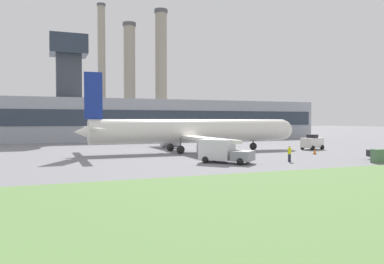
# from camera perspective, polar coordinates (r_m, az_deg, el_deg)

# --- Properties ---
(ground_plane) EXTENTS (400.00, 400.00, 0.00)m
(ground_plane) POSITION_cam_1_polar(r_m,az_deg,el_deg) (48.04, 0.72, -3.34)
(ground_plane) COLOR gray
(terminal_building) EXTENTS (85.80, 12.99, 21.66)m
(terminal_building) POSITION_cam_1_polar(r_m,az_deg,el_deg) (83.39, -9.45, 2.16)
(terminal_building) COLOR #9EA3AD
(terminal_building) RESTS_ON ground_plane
(smokestack_left) EXTENTS (2.53, 2.53, 38.41)m
(smokestack_left) POSITION_cam_1_polar(r_m,az_deg,el_deg) (114.47, -13.60, 9.27)
(smokestack_left) COLOR gray
(smokestack_left) RESTS_ON ground_plane
(smokestack_right) EXTENTS (4.00, 4.00, 34.03)m
(smokestack_right) POSITION_cam_1_polar(r_m,az_deg,el_deg) (116.97, -9.49, 8.08)
(smokestack_right) COLOR gray
(smokestack_right) RESTS_ON ground_plane
(smokestack_far) EXTENTS (4.13, 4.13, 38.58)m
(smokestack_far) POSITION_cam_1_polar(r_m,az_deg,el_deg) (117.99, -4.73, 9.16)
(smokestack_far) COLOR gray
(smokestack_far) RESTS_ON ground_plane
(airplane) EXTENTS (31.32, 28.20, 10.22)m
(airplane) POSITION_cam_1_polar(r_m,az_deg,el_deg) (50.70, -0.08, 0.06)
(airplane) COLOR white
(airplane) RESTS_ON ground_plane
(pushback_tug) EXTENTS (3.58, 2.98, 2.22)m
(pushback_tug) POSITION_cam_1_polar(r_m,az_deg,el_deg) (57.83, 17.85, -1.57)
(pushback_tug) COLOR white
(pushback_tug) RESTS_ON ground_plane
(fuel_truck) EXTENTS (5.21, 5.48, 2.36)m
(fuel_truck) POSITION_cam_1_polar(r_m,az_deg,el_deg) (37.89, 4.72, -2.96)
(fuel_truck) COLOR gray
(fuel_truck) RESTS_ON ground_plane
(ground_crew_person) EXTENTS (0.52, 0.52, 1.66)m
(ground_crew_person) POSITION_cam_1_polar(r_m,az_deg,el_deg) (40.03, 14.63, -3.21)
(ground_crew_person) COLOR #23283D
(ground_crew_person) RESTS_ON ground_plane
(traffic_cone_near_nose) EXTENTS (0.52, 0.52, 0.74)m
(traffic_cone_near_nose) POSITION_cam_1_polar(r_m,az_deg,el_deg) (50.03, 18.19, -2.83)
(traffic_cone_near_nose) COLOR black
(traffic_cone_near_nose) RESTS_ON ground_plane
(utility_cabinet) EXTENTS (1.16, 0.86, 1.39)m
(utility_cabinet) POSITION_cam_1_polar(r_m,az_deg,el_deg) (42.09, 26.48, -3.31)
(utility_cabinet) COLOR #4C724C
(utility_cabinet) RESTS_ON ground_plane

